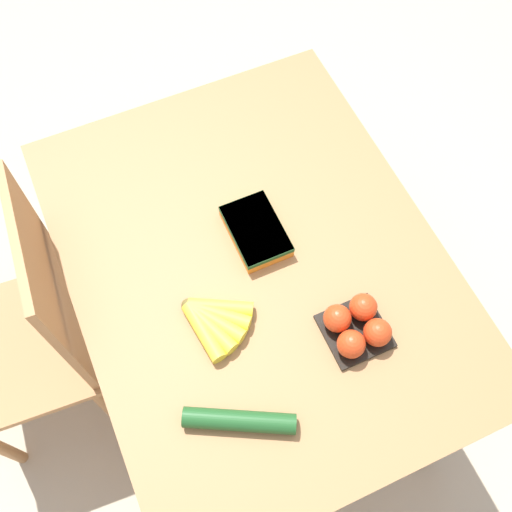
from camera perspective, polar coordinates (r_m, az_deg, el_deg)
The scene contains 7 objects.
ground_plane at distance 2.17m, azimuth 0.00°, elevation -9.37°, with size 12.00×12.00×0.00m, color #B7A88E.
dining_table at distance 1.57m, azimuth 0.00°, elevation -2.29°, with size 1.17×0.89×0.75m.
chair at distance 1.76m, azimuth -20.28°, elevation -6.87°, with size 0.45×0.43×1.00m.
banana_bunch at distance 1.39m, azimuth -4.12°, elevation -6.09°, with size 0.17×0.16×0.04m.
tomato_pack at distance 1.38m, azimuth 9.59°, elevation -6.62°, with size 0.14×0.14×0.08m.
carrot_bag at distance 1.49m, azimuth -0.01°, elevation 2.43°, with size 0.19×0.12×0.04m.
cucumber_near at distance 1.32m, azimuth -1.60°, elevation -15.40°, with size 0.15×0.24×0.04m.
Camera 1 is at (-0.60, 0.27, 2.07)m, focal length 42.00 mm.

